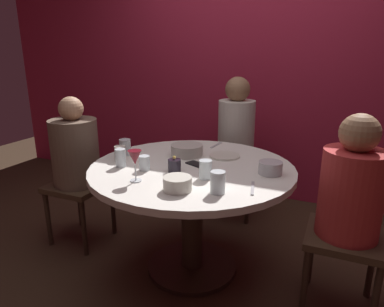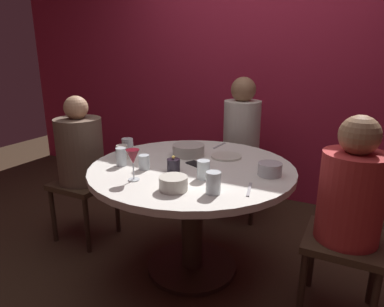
# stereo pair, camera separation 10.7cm
# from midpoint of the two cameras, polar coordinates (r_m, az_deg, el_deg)

# --- Properties ---
(ground_plane) EXTENTS (8.00, 8.00, 0.00)m
(ground_plane) POSITION_cam_midpoint_polar(r_m,az_deg,el_deg) (2.49, -1.30, -18.36)
(ground_plane) COLOR #382619
(back_wall) EXTENTS (6.00, 0.10, 2.60)m
(back_wall) POSITION_cam_midpoint_polar(r_m,az_deg,el_deg) (3.44, 9.49, 14.36)
(back_wall) COLOR maroon
(back_wall) RESTS_ON ground
(dining_table) EXTENTS (1.27, 1.27, 0.74)m
(dining_table) POSITION_cam_midpoint_polar(r_m,az_deg,el_deg) (2.21, -1.40, -6.02)
(dining_table) COLOR silver
(dining_table) RESTS_ON ground
(seated_diner_left) EXTENTS (0.40, 0.40, 1.12)m
(seated_diner_left) POSITION_cam_midpoint_polar(r_m,az_deg,el_deg) (2.68, -19.82, -0.14)
(seated_diner_left) COLOR #3F2D1E
(seated_diner_left) RESTS_ON ground
(seated_diner_back) EXTENTS (0.40, 0.40, 1.22)m
(seated_diner_back) POSITION_cam_midpoint_polar(r_m,az_deg,el_deg) (2.99, 6.29, 3.50)
(seated_diner_back) COLOR #3F2D1E
(seated_diner_back) RESTS_ON ground
(seated_diner_right) EXTENTS (0.40, 0.40, 1.13)m
(seated_diner_right) POSITION_cam_midpoint_polar(r_m,az_deg,el_deg) (1.98, 23.42, -6.24)
(seated_diner_right) COLOR #3F2D1E
(seated_diner_right) RESTS_ON ground
(candle_holder) EXTENTS (0.08, 0.08, 0.10)m
(candle_holder) POSITION_cam_midpoint_polar(r_m,az_deg,el_deg) (2.04, -4.44, -2.00)
(candle_holder) COLOR black
(candle_holder) RESTS_ON dining_table
(wine_glass) EXTENTS (0.08, 0.08, 0.18)m
(wine_glass) POSITION_cam_midpoint_polar(r_m,az_deg,el_deg) (1.89, -11.05, -0.90)
(wine_glass) COLOR silver
(wine_glass) RESTS_ON dining_table
(dinner_plate) EXTENTS (0.20, 0.20, 0.01)m
(dinner_plate) POSITION_cam_midpoint_polar(r_m,az_deg,el_deg) (2.33, 4.12, -0.40)
(dinner_plate) COLOR beige
(dinner_plate) RESTS_ON dining_table
(cell_phone) EXTENTS (0.16, 0.12, 0.01)m
(cell_phone) POSITION_cam_midpoint_polar(r_m,az_deg,el_deg) (2.16, -0.65, -1.80)
(cell_phone) COLOR black
(cell_phone) RESTS_ON dining_table
(bowl_serving_large) EXTENTS (0.14, 0.14, 0.07)m
(bowl_serving_large) POSITION_cam_midpoint_polar(r_m,az_deg,el_deg) (2.04, 11.40, -2.35)
(bowl_serving_large) COLOR #B7B7BC
(bowl_serving_large) RESTS_ON dining_table
(bowl_salad_center) EXTENTS (0.15, 0.15, 0.07)m
(bowl_salad_center) POSITION_cam_midpoint_polar(r_m,az_deg,el_deg) (1.77, -4.17, -5.01)
(bowl_salad_center) COLOR beige
(bowl_salad_center) RESTS_ON dining_table
(bowl_small_white) EXTENTS (0.22, 0.22, 0.07)m
(bowl_small_white) POSITION_cam_midpoint_polar(r_m,az_deg,el_deg) (2.36, -2.18, 0.58)
(bowl_small_white) COLOR #B2ADA3
(bowl_small_white) RESTS_ON dining_table
(cup_near_candle) EXTENTS (0.08, 0.08, 0.11)m
(cup_near_candle) POSITION_cam_midpoint_polar(r_m,az_deg,el_deg) (1.73, 2.52, -4.81)
(cup_near_candle) COLOR silver
(cup_near_candle) RESTS_ON dining_table
(cup_by_left_diner) EXTENTS (0.06, 0.06, 0.11)m
(cup_by_left_diner) POSITION_cam_midpoint_polar(r_m,az_deg,el_deg) (2.17, -13.15, -0.72)
(cup_by_left_diner) COLOR silver
(cup_by_left_diner) RESTS_ON dining_table
(cup_by_right_diner) EXTENTS (0.07, 0.07, 0.09)m
(cup_by_right_diner) POSITION_cam_midpoint_polar(r_m,az_deg,el_deg) (2.31, -13.12, 0.05)
(cup_by_right_diner) COLOR beige
(cup_by_right_diner) RESTS_ON dining_table
(cup_center_front) EXTENTS (0.08, 0.08, 0.11)m
(cup_center_front) POSITION_cam_midpoint_polar(r_m,az_deg,el_deg) (2.42, -12.28, 1.04)
(cup_center_front) COLOR silver
(cup_center_front) RESTS_ON dining_table
(cup_far_edge) EXTENTS (0.07, 0.07, 0.11)m
(cup_far_edge) POSITION_cam_midpoint_polar(r_m,az_deg,el_deg) (1.92, 0.65, -2.66)
(cup_far_edge) COLOR silver
(cup_far_edge) RESTS_ON dining_table
(cup_beside_wine) EXTENTS (0.07, 0.07, 0.09)m
(cup_beside_wine) POSITION_cam_midpoint_polar(r_m,az_deg,el_deg) (2.09, -9.35, -1.58)
(cup_beside_wine) COLOR silver
(cup_beside_wine) RESTS_ON dining_table
(fork_near_plate) EXTENTS (0.06, 0.18, 0.01)m
(fork_near_plate) POSITION_cam_midpoint_polar(r_m,az_deg,el_deg) (1.82, 8.34, -5.71)
(fork_near_plate) COLOR #B7B7BC
(fork_near_plate) RESTS_ON dining_table
(knife_near_plate) EXTENTS (0.03, 0.18, 0.01)m
(knife_near_plate) POSITION_cam_midpoint_polar(r_m,az_deg,el_deg) (2.61, 2.84, 1.39)
(knife_near_plate) COLOR #B7B7BC
(knife_near_plate) RESTS_ON dining_table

